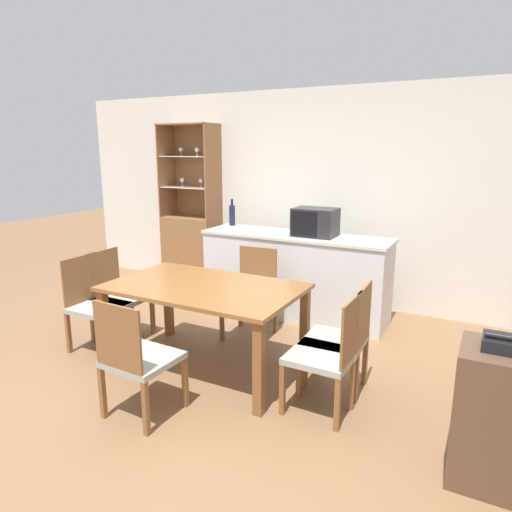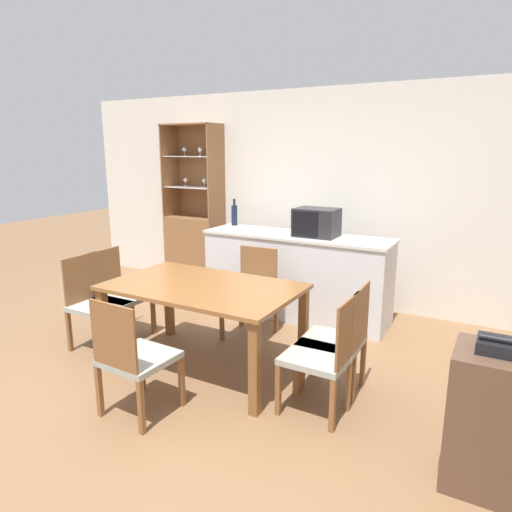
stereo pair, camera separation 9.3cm
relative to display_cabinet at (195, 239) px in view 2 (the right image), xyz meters
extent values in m
plane|color=brown|center=(1.57, -2.41, -0.63)|extent=(18.00, 18.00, 0.00)
cube|color=silver|center=(1.57, 0.22, 0.64)|extent=(6.80, 0.06, 2.55)
cube|color=silver|center=(1.74, -0.48, -0.18)|extent=(2.07, 0.55, 0.91)
cube|color=beige|center=(1.74, -0.48, 0.29)|extent=(2.10, 0.58, 0.03)
cube|color=brown|center=(0.00, -0.01, -0.16)|extent=(0.77, 0.40, 0.95)
cube|color=brown|center=(0.00, 0.18, 0.93)|extent=(0.77, 0.02, 1.22)
cube|color=brown|center=(-0.38, -0.01, 0.93)|extent=(0.02, 0.40, 1.22)
cube|color=brown|center=(0.38, -0.01, 0.93)|extent=(0.02, 0.40, 1.22)
cube|color=brown|center=(0.00, -0.01, 1.53)|extent=(0.77, 0.40, 0.02)
cube|color=white|center=(0.00, -0.01, 0.72)|extent=(0.73, 0.35, 0.01)
cube|color=white|center=(0.00, -0.01, 1.12)|extent=(0.73, 0.35, 0.01)
cylinder|color=white|center=(-0.16, 0.03, 0.73)|extent=(0.04, 0.04, 0.01)
cylinder|color=white|center=(-0.16, 0.03, 0.76)|extent=(0.01, 0.01, 0.06)
sphere|color=white|center=(-0.16, 0.03, 0.81)|extent=(0.06, 0.06, 0.06)
cylinder|color=white|center=(-0.16, 0.03, 1.13)|extent=(0.04, 0.04, 0.01)
cylinder|color=white|center=(-0.16, 0.03, 1.16)|extent=(0.01, 0.01, 0.06)
sphere|color=white|center=(-0.16, 0.03, 1.21)|extent=(0.06, 0.06, 0.06)
cylinder|color=white|center=(0.16, 0.03, 0.73)|extent=(0.04, 0.04, 0.01)
cylinder|color=white|center=(0.16, 0.03, 0.76)|extent=(0.01, 0.01, 0.06)
sphere|color=white|center=(0.16, 0.03, 0.81)|extent=(0.06, 0.06, 0.06)
cylinder|color=white|center=(0.16, -0.05, 1.13)|extent=(0.04, 0.04, 0.01)
cylinder|color=white|center=(0.16, -0.05, 1.16)|extent=(0.01, 0.01, 0.06)
sphere|color=white|center=(0.16, -0.05, 1.21)|extent=(0.06, 0.06, 0.06)
cube|color=brown|center=(1.58, -2.02, 0.10)|extent=(1.59, 0.97, 0.03)
cube|color=brown|center=(0.84, -2.45, -0.28)|extent=(0.07, 0.07, 0.71)
cube|color=brown|center=(2.32, -2.45, -0.28)|extent=(0.07, 0.07, 0.71)
cube|color=brown|center=(0.84, -1.60, -0.28)|extent=(0.07, 0.07, 0.71)
cube|color=brown|center=(2.32, -1.60, -0.28)|extent=(0.07, 0.07, 0.71)
cube|color=#999E93|center=(2.67, -1.87, -0.22)|extent=(0.46, 0.46, 0.05)
cube|color=brown|center=(2.89, -1.87, 0.02)|extent=(0.03, 0.41, 0.45)
cube|color=brown|center=(2.48, -2.08, -0.44)|extent=(0.04, 0.04, 0.39)
cube|color=brown|center=(2.46, -1.68, -0.44)|extent=(0.04, 0.04, 0.39)
cube|color=brown|center=(2.88, -2.07, -0.44)|extent=(0.04, 0.04, 0.39)
cube|color=brown|center=(2.87, -1.67, -0.44)|extent=(0.04, 0.04, 0.39)
cube|color=#999E93|center=(0.49, -1.87, -0.22)|extent=(0.46, 0.46, 0.05)
cube|color=brown|center=(0.28, -1.88, 0.02)|extent=(0.03, 0.41, 0.45)
cube|color=brown|center=(0.69, -1.67, -0.44)|extent=(0.04, 0.04, 0.39)
cube|color=brown|center=(0.70, -2.07, -0.44)|extent=(0.04, 0.04, 0.39)
cube|color=brown|center=(0.28, -1.68, -0.44)|extent=(0.04, 0.04, 0.39)
cube|color=brown|center=(0.29, -2.08, -0.44)|extent=(0.04, 0.04, 0.39)
cube|color=#999E93|center=(1.58, -1.24, -0.22)|extent=(0.47, 0.47, 0.05)
cube|color=brown|center=(1.57, -1.03, 0.02)|extent=(0.41, 0.04, 0.45)
cube|color=brown|center=(1.80, -1.43, -0.44)|extent=(0.04, 0.04, 0.39)
cube|color=brown|center=(1.39, -1.46, -0.44)|extent=(0.04, 0.04, 0.39)
cube|color=brown|center=(1.77, -1.03, -0.44)|extent=(0.04, 0.04, 0.39)
cube|color=brown|center=(1.37, -1.05, -0.44)|extent=(0.04, 0.04, 0.39)
cube|color=#999E93|center=(0.49, -2.17, -0.22)|extent=(0.45, 0.45, 0.05)
cube|color=brown|center=(0.28, -2.17, 0.02)|extent=(0.02, 0.41, 0.45)
cube|color=brown|center=(0.69, -1.96, -0.44)|extent=(0.04, 0.04, 0.39)
cube|color=brown|center=(0.70, -2.37, -0.44)|extent=(0.04, 0.04, 0.39)
cube|color=brown|center=(0.29, -1.96, -0.44)|extent=(0.04, 0.04, 0.39)
cube|color=brown|center=(0.29, -2.37, -0.44)|extent=(0.04, 0.04, 0.39)
cube|color=#999E93|center=(2.67, -2.17, -0.22)|extent=(0.46, 0.46, 0.05)
cube|color=brown|center=(2.89, -2.17, 0.02)|extent=(0.03, 0.41, 0.45)
cube|color=brown|center=(2.46, -2.36, -0.44)|extent=(0.04, 0.04, 0.39)
cube|color=brown|center=(2.47, -1.96, -0.44)|extent=(0.04, 0.04, 0.39)
cube|color=brown|center=(2.87, -2.37, -0.44)|extent=(0.04, 0.04, 0.39)
cube|color=brown|center=(2.88, -1.97, -0.44)|extent=(0.04, 0.04, 0.39)
cube|color=#999E93|center=(1.58, -2.80, -0.22)|extent=(0.46, 0.46, 0.05)
cube|color=brown|center=(1.57, -3.01, 0.02)|extent=(0.41, 0.03, 0.45)
cube|color=brown|center=(1.39, -2.59, -0.44)|extent=(0.04, 0.04, 0.39)
cube|color=brown|center=(1.79, -2.60, -0.44)|extent=(0.04, 0.04, 0.39)
cube|color=brown|center=(1.37, -2.99, -0.44)|extent=(0.04, 0.04, 0.39)
cube|color=brown|center=(1.78, -3.01, -0.44)|extent=(0.04, 0.04, 0.39)
cube|color=#232328|center=(1.97, -0.47, 0.46)|extent=(0.45, 0.33, 0.30)
cube|color=black|center=(1.90, -0.64, 0.46)|extent=(0.29, 0.01, 0.26)
cylinder|color=#141E38|center=(0.82, -0.29, 0.43)|extent=(0.07, 0.07, 0.24)
cylinder|color=#141E38|center=(0.82, -0.29, 0.59)|extent=(0.03, 0.03, 0.08)
cube|color=brown|center=(3.84, -2.41, -0.23)|extent=(0.54, 0.42, 0.80)
cube|color=brown|center=(3.84, -2.41, -0.19)|extent=(0.50, 0.38, 0.02)
cube|color=black|center=(3.77, -2.40, 0.20)|extent=(0.19, 0.19, 0.07)
cylinder|color=black|center=(3.77, -2.44, 0.26)|extent=(0.17, 0.03, 0.03)
camera|label=1|loc=(3.67, -5.03, 1.22)|focal=32.00mm
camera|label=2|loc=(3.75, -4.99, 1.22)|focal=32.00mm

